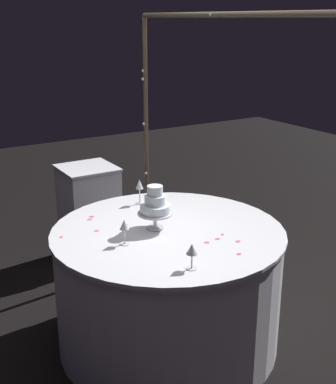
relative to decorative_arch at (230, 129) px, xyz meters
The scene contains 19 objects.
ground_plane 1.46m from the decorative_arch, 90.15° to the right, with size 12.00×12.00×0.00m, color black.
decorative_arch is the anchor object (origin of this frame).
main_table 1.09m from the decorative_arch, 90.15° to the right, with size 1.46×1.46×0.80m.
side_table 1.79m from the decorative_arch, 165.65° to the right, with size 0.46×0.46×0.84m.
tiered_cake 0.67m from the decorative_arch, 96.67° to the right, with size 0.22×0.22×0.28m.
wine_glass_0 0.92m from the decorative_arch, 86.46° to the right, with size 0.06×0.06×0.15m.
wine_glass_1 0.94m from the decorative_arch, 50.62° to the right, with size 0.06×0.06×0.14m.
wine_glass_2 0.78m from the decorative_arch, 144.07° to the right, with size 0.06×0.06×0.18m.
rose_petal_0 0.90m from the decorative_arch, 108.31° to the right, with size 0.04×0.02×0.00m, color #EA6B84.
rose_petal_1 1.08m from the decorative_arch, 117.52° to the right, with size 0.04×0.03×0.00m, color #EA6B84.
rose_petal_2 1.05m from the decorative_arch, 104.67° to the right, with size 0.03×0.02×0.00m, color #EA6B84.
rose_petal_3 0.70m from the decorative_arch, 45.25° to the right, with size 0.03×0.02×0.00m, color #EA6B84.
rose_petal_4 0.74m from the decorative_arch, 51.96° to the right, with size 0.03×0.02×0.00m, color #EA6B84.
rose_petal_5 1.24m from the decorative_arch, 102.78° to the right, with size 0.03×0.02×0.00m, color #EA6B84.
rose_petal_6 0.72m from the decorative_arch, 27.89° to the right, with size 0.04×0.03×0.00m, color #EA6B84.
rose_petal_7 0.73m from the decorative_arch, 143.03° to the right, with size 0.04×0.03×0.00m, color #EA6B84.
rose_petal_8 1.07m from the decorative_arch, 120.76° to the right, with size 0.04×0.03×0.00m, color #EA6B84.
rose_petal_9 0.83m from the decorative_arch, 30.53° to the right, with size 0.03×0.02×0.00m, color #EA6B84.
rose_petal_10 0.67m from the decorative_arch, 41.70° to the right, with size 0.02×0.02×0.00m, color #EA6B84.
Camera 1 is at (2.53, -1.55, 2.05)m, focal length 48.29 mm.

